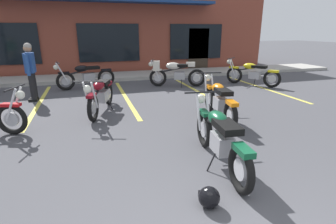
% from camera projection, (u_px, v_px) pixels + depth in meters
% --- Properties ---
extents(ground_plane, '(80.00, 80.00, 0.00)m').
position_uv_depth(ground_plane, '(151.00, 139.00, 5.10)').
color(ground_plane, '#47474C').
extents(sidewalk_kerb, '(22.00, 1.80, 0.14)m').
position_uv_depth(sidewalk_kerb, '(114.00, 76.00, 11.51)').
color(sidewalk_kerb, '#A8A59E').
rests_on(sidewalk_kerb, ground_plane).
extents(brick_storefront_building, '(16.26, 7.11, 4.04)m').
position_uv_depth(brick_storefront_building, '(104.00, 30.00, 14.77)').
color(brick_storefront_building, brown).
rests_on(brick_storefront_building, ground_plane).
extents(painted_stall_lines, '(10.07, 4.80, 0.01)m').
position_uv_depth(painted_stall_lines, '(126.00, 97.00, 8.25)').
color(painted_stall_lines, '#DBCC4C').
rests_on(painted_stall_lines, ground_plane).
extents(motorcycle_foreground_classic, '(0.69, 2.11, 0.98)m').
position_uv_depth(motorcycle_foreground_classic, '(220.00, 137.00, 3.99)').
color(motorcycle_foreground_classic, black).
rests_on(motorcycle_foreground_classic, ground_plane).
extents(motorcycle_red_sportbike, '(2.04, 0.99, 0.98)m').
position_uv_depth(motorcycle_red_sportbike, '(174.00, 72.00, 9.68)').
color(motorcycle_red_sportbike, black).
rests_on(motorcycle_red_sportbike, ground_plane).
extents(motorcycle_black_cruiser, '(1.48, 1.79, 0.98)m').
position_uv_depth(motorcycle_black_cruiser, '(252.00, 73.00, 9.89)').
color(motorcycle_black_cruiser, black).
rests_on(motorcycle_black_cruiser, ground_plane).
extents(motorcycle_silver_naked, '(0.73, 2.10, 0.98)m').
position_uv_depth(motorcycle_silver_naked, '(219.00, 100.00, 6.09)').
color(motorcycle_silver_naked, black).
rests_on(motorcycle_silver_naked, ground_plane).
extents(motorcycle_green_cafe_racer, '(2.08, 0.87, 0.98)m').
position_uv_depth(motorcycle_green_cafe_racer, '(86.00, 75.00, 9.38)').
color(motorcycle_green_cafe_racer, black).
rests_on(motorcycle_green_cafe_racer, ground_plane).
extents(motorcycle_orange_scrambler, '(0.99, 2.04, 0.98)m').
position_uv_depth(motorcycle_orange_scrambler, '(101.00, 95.00, 6.59)').
color(motorcycle_orange_scrambler, black).
rests_on(motorcycle_orange_scrambler, ground_plane).
extents(person_in_black_shirt, '(0.29, 0.60, 1.68)m').
position_uv_depth(person_in_black_shirt, '(30.00, 69.00, 7.55)').
color(person_in_black_shirt, black).
rests_on(person_in_black_shirt, ground_plane).
extents(helmet_on_pavement, '(0.26, 0.26, 0.26)m').
position_uv_depth(helmet_on_pavement, '(209.00, 197.00, 3.10)').
color(helmet_on_pavement, black).
rests_on(helmet_on_pavement, ground_plane).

